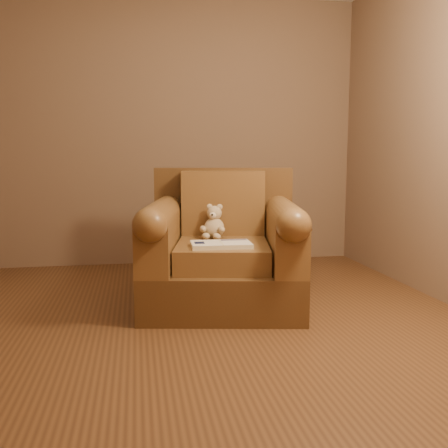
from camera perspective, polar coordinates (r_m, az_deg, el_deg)
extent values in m
plane|color=brown|center=(3.34, -4.97, -11.38)|extent=(4.00, 4.00, 0.00)
cube|color=#7C614C|center=(5.16, -7.14, 10.47)|extent=(4.00, 0.02, 2.70)
cube|color=#7C614C|center=(1.21, 3.28, 20.46)|extent=(4.00, 0.02, 2.70)
cube|color=brown|center=(3.71, -0.15, -6.90)|extent=(1.29, 1.24, 0.31)
cube|color=brown|center=(4.08, -0.08, 1.59)|extent=(1.12, 0.31, 0.69)
cube|color=brown|center=(3.60, -0.16, -3.43)|extent=(0.78, 0.88, 0.17)
cube|color=brown|center=(3.93, -0.10, 2.42)|extent=(0.67, 0.29, 0.50)
cube|color=brown|center=(3.61, -7.25, -1.92)|extent=(0.39, 0.97, 0.36)
cube|color=brown|center=(3.61, 6.94, -1.94)|extent=(0.39, 0.97, 0.36)
cylinder|color=brown|center=(3.59, -7.29, 0.89)|extent=(0.39, 0.97, 0.22)
cylinder|color=brown|center=(3.58, 6.98, 0.87)|extent=(0.39, 0.97, 0.22)
ellipsoid|color=#C5AE8A|center=(3.78, -1.13, -0.48)|extent=(0.15, 0.14, 0.16)
sphere|color=#C5AE8A|center=(3.78, -1.10, 1.24)|extent=(0.11, 0.11, 0.11)
ellipsoid|color=#C5AE8A|center=(3.79, -1.67, 1.98)|extent=(0.05, 0.03, 0.05)
ellipsoid|color=#C5AE8A|center=(3.77, -0.50, 1.95)|extent=(0.05, 0.03, 0.05)
ellipsoid|color=beige|center=(3.73, -1.29, 1.00)|extent=(0.05, 0.04, 0.05)
sphere|color=black|center=(3.71, -1.36, 1.06)|extent=(0.02, 0.02, 0.02)
ellipsoid|color=#C5AE8A|center=(3.74, -2.42, -0.58)|extent=(0.05, 0.10, 0.05)
ellipsoid|color=#C5AE8A|center=(3.71, -0.29, -0.65)|extent=(0.05, 0.10, 0.05)
ellipsoid|color=#C5AE8A|center=(3.71, -2.08, -1.39)|extent=(0.06, 0.10, 0.05)
ellipsoid|color=#C5AE8A|center=(3.69, -0.84, -1.44)|extent=(0.06, 0.10, 0.05)
cube|color=beige|center=(3.40, -0.34, -2.39)|extent=(0.42, 0.26, 0.03)
cube|color=white|center=(3.39, -2.05, -2.17)|extent=(0.21, 0.25, 0.00)
cube|color=white|center=(3.42, 1.36, -2.09)|extent=(0.21, 0.25, 0.00)
cube|color=beige|center=(3.40, -0.34, -2.11)|extent=(0.02, 0.25, 0.00)
cube|color=#0F1638|center=(3.38, -2.83, -2.15)|extent=(0.07, 0.09, 0.00)
cube|color=slate|center=(3.50, 1.12, -1.82)|extent=(0.19, 0.06, 0.00)
cylinder|color=gold|center=(4.24, 7.44, -7.13)|extent=(0.29, 0.29, 0.02)
cylinder|color=gold|center=(4.19, 7.50, -3.92)|extent=(0.03, 0.03, 0.47)
cylinder|color=gold|center=(4.15, 7.56, -0.59)|extent=(0.36, 0.36, 0.02)
cylinder|color=gold|center=(4.15, 7.55, -0.76)|extent=(0.03, 0.03, 0.02)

